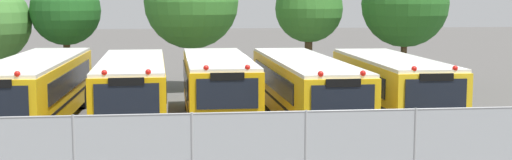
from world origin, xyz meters
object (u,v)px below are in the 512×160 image
at_px(school_bus_3, 304,87).
at_px(tree_2, 193,1).
at_px(school_bus_2, 218,86).
at_px(tree_4, 408,3).
at_px(tree_1, 66,9).
at_px(school_bus_4, 391,85).
at_px(school_bus_0, 36,89).
at_px(school_bus_1, 132,88).
at_px(tree_3, 309,7).

distance_m(school_bus_3, tree_2, 10.96).
bearing_deg(school_bus_2, tree_4, -140.70).
height_order(school_bus_2, tree_1, tree_1).
bearing_deg(tree_4, school_bus_4, -112.87).
bearing_deg(school_bus_0, tree_1, -87.64).
bearing_deg(school_bus_3, tree_1, -42.37).
bearing_deg(school_bus_3, school_bus_1, -3.47).
relative_size(school_bus_1, tree_1, 1.76).
bearing_deg(school_bus_0, school_bus_4, -179.93).
height_order(school_bus_0, school_bus_2, same).
height_order(school_bus_0, school_bus_4, school_bus_0).
xyz_separation_m(school_bus_2, school_bus_4, (6.73, -0.24, -0.03)).
distance_m(school_bus_1, tree_3, 14.13).
bearing_deg(tree_2, school_bus_2, -85.91).
xyz_separation_m(school_bus_0, tree_2, (6.02, 9.32, 3.19)).
xyz_separation_m(school_bus_0, tree_3, (12.31, 10.56, 2.84)).
bearing_deg(tree_1, tree_4, 0.51).
bearing_deg(tree_4, school_bus_3, -128.49).
distance_m(school_bus_3, school_bus_4, 3.47).
distance_m(school_bus_1, tree_2, 10.28).
relative_size(school_bus_3, tree_1, 1.99).
bearing_deg(school_bus_2, school_bus_1, 1.75).
bearing_deg(tree_2, tree_3, 11.14).
xyz_separation_m(tree_3, tree_4, (4.87, -1.86, 0.20)).
height_order(school_bus_3, tree_3, tree_3).
distance_m(school_bus_0, school_bus_4, 13.42).
height_order(school_bus_0, tree_4, tree_4).
distance_m(school_bus_2, tree_1, 11.31).
distance_m(tree_1, tree_3, 12.66).
distance_m(school_bus_3, tree_1, 13.81).
bearing_deg(school_bus_4, tree_4, -112.25).
xyz_separation_m(tree_1, tree_2, (6.21, 0.78, 0.41)).
relative_size(school_bus_0, school_bus_2, 1.22).
distance_m(school_bus_4, tree_4, 10.17).
relative_size(tree_1, tree_2, 0.84).
relative_size(school_bus_2, school_bus_3, 0.81).
bearing_deg(school_bus_4, school_bus_2, -1.39).
distance_m(school_bus_0, tree_4, 19.50).
xyz_separation_m(school_bus_1, tree_4, (13.68, 8.81, 3.07)).
height_order(school_bus_1, school_bus_4, school_bus_1).
bearing_deg(school_bus_2, tree_3, -118.38).
distance_m(school_bus_1, school_bus_3, 6.46).
distance_m(school_bus_1, tree_1, 9.82).
relative_size(school_bus_3, tree_4, 1.74).
bearing_deg(tree_1, school_bus_1, -66.91).
distance_m(school_bus_0, tree_3, 16.46).
bearing_deg(school_bus_1, tree_1, -68.54).
height_order(school_bus_2, tree_3, tree_3).
bearing_deg(tree_1, school_bus_0, -88.70).
bearing_deg(school_bus_1, school_bus_4, 177.67).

